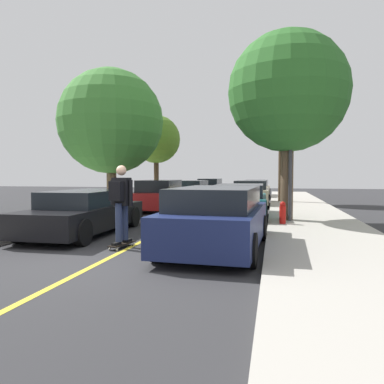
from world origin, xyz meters
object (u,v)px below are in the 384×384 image
Objects in this scene: parked_car_left_near at (160,196)px; street_tree_left_nearest at (111,122)px; parked_car_left_far at (193,190)px; parked_car_right_far at (251,193)px; parked_car_right_near at (240,202)px; street_tree_right_near at (282,113)px; parked_car_left_nearest at (85,212)px; parked_car_left_farthest at (210,187)px; parked_car_right_nearest at (217,218)px; fire_hydrant at (283,213)px; streetlamp at (291,136)px; skateboarder at (121,199)px; street_tree_left_near at (156,140)px; skateboard at (122,244)px; street_tree_right_nearest at (288,93)px; parked_car_right_farthest at (257,189)px.

street_tree_left_nearest is (-1.65, -1.69, 3.26)m from parked_car_left_near.
parked_car_left_far is 1.03× the size of parked_car_right_far.
parked_car_left_near is 7.12m from parked_car_left_far.
parked_car_right_near is 9.35m from street_tree_right_near.
parked_car_left_farthest is (0.00, 20.86, 0.06)m from parked_car_left_nearest.
parked_car_right_nearest is 6.23× the size of fire_hydrant.
skateboarder is (-3.92, -4.86, -1.84)m from streetlamp.
street_tree_left_near is (-5.65, 7.20, 3.10)m from parked_car_right_near.
fire_hydrant is 0.81× the size of skateboard.
parked_car_right_far is at bearing 43.48° from street_tree_left_nearest.
street_tree_right_near is 11.09m from fire_hydrant.
parked_car_left_far is 0.91× the size of streetlamp.
street_tree_right_near reaches higher than street_tree_right_nearest.
street_tree_right_nearest is at bearing -83.42° from parked_car_right_farthest.
skateboarder reaches higher than parked_car_right_farthest.
parked_car_right_farthest is 2.62× the size of skateboarder.
parked_car_right_nearest is 0.65× the size of street_tree_right_near.
street_tree_right_nearest is at bearing -14.24° from street_tree_left_nearest.
street_tree_right_near is at bearing -73.11° from parked_car_right_farthest.
street_tree_right_nearest is at bearing -28.16° from parked_car_right_near.
street_tree_right_near is at bearing 74.77° from skateboard.
street_tree_left_near is at bearing 132.10° from street_tree_right_nearest.
fire_hydrant is (7.15, -3.00, -3.47)m from street_tree_left_nearest.
parked_car_left_farthest is at bearing 94.66° from skateboard.
street_tree_right_nearest is (1.65, -0.88, 3.78)m from parked_car_right_near.
parked_car_left_near is 0.68× the size of street_tree_right_nearest.
parked_car_right_farthest is 0.74× the size of street_tree_right_nearest.
parked_car_left_nearest is at bearing -110.53° from parked_car_right_far.
skateboard is (-2.17, -6.02, -0.58)m from parked_car_right_near.
parked_car_left_farthest is 19.34m from fire_hydrant.
street_tree_right_nearest is at bearing -72.00° from parked_car_left_farthest.
parked_car_right_near is 0.67× the size of street_tree_right_near.
parked_car_right_near is at bearing 151.84° from street_tree_right_nearest.
parked_car_left_near is 0.93× the size of parked_car_right_farthest.
parked_car_left_nearest is 0.73× the size of street_tree_right_nearest.
street_tree_left_near is (-1.65, 11.55, 3.15)m from parked_car_left_nearest.
skateboarder is at bearing -172.61° from parked_car_right_nearest.
parked_car_right_farthest is at bearing 65.65° from street_tree_left_nearest.
streetlamp is (7.40, -8.39, -0.81)m from street_tree_left_near.
parked_car_left_far is at bearing 96.59° from skateboarder.
parked_car_left_near is 5.73m from street_tree_left_near.
parked_car_right_near is (4.00, -16.51, -0.01)m from parked_car_left_farthest.
parked_car_right_far is 8.05m from streetlamp.
parked_car_right_near is 0.71× the size of street_tree_right_nearest.
skateboarder is at bearing -75.27° from street_tree_left_near.
streetlamp reaches higher than parked_car_right_far.
parked_car_left_nearest is at bearing -90.00° from parked_car_left_far.
fire_hydrant is (7.15, -9.23, -3.28)m from street_tree_left_near.
parked_car_left_farthest is at bearing 108.00° from streetlamp.
parked_car_left_farthest is at bearing 100.18° from parked_car_right_nearest.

